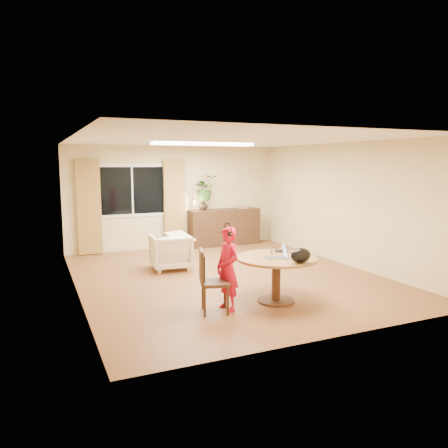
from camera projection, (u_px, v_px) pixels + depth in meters
name	position (u px, v px, depth m)	size (l,w,h in m)	color
floor	(227.00, 276.00, 8.43)	(6.50, 6.50, 0.00)	brown
ceiling	(227.00, 140.00, 8.07)	(6.50, 6.50, 0.00)	white
wall_back	(175.00, 197.00, 11.19)	(5.50, 5.50, 0.00)	tan
wall_left	(74.00, 217.00, 7.15)	(6.50, 6.50, 0.00)	tan
wall_right	(344.00, 204.00, 9.35)	(6.50, 6.50, 0.00)	tan
window	(132.00, 191.00, 10.71)	(1.70, 0.03, 1.30)	white
curtain_left	(89.00, 207.00, 10.27)	(0.55, 0.08, 2.25)	olive
curtain_right	(175.00, 204.00, 11.11)	(0.55, 0.08, 2.25)	olive
ceiling_panel	(204.00, 144.00, 9.16)	(2.20, 0.35, 0.05)	white
dining_table	(276.00, 267.00, 6.83)	(1.27, 1.27, 0.72)	brown
dining_chair	(215.00, 281.00, 6.37)	(0.45, 0.41, 0.94)	#311C10
child	(228.00, 269.00, 6.46)	(0.30, 0.46, 1.25)	#B4110D
laptop	(276.00, 251.00, 6.72)	(0.33, 0.22, 0.22)	#B7B7BC
tumbler	(273.00, 251.00, 7.04)	(0.07, 0.07, 0.10)	white
wine_glass	(290.00, 247.00, 7.16)	(0.07, 0.07, 0.19)	white
pot_lid	(281.00, 250.00, 7.25)	(0.23, 0.23, 0.04)	white
handbag	(301.00, 255.00, 6.40)	(0.33, 0.19, 0.22)	black
armchair	(171.00, 252.00, 8.98)	(0.78, 0.80, 0.73)	beige
throw	(180.00, 233.00, 9.00)	(0.45, 0.55, 0.03)	beige
sideboard	(224.00, 227.00, 11.60)	(1.91, 0.47, 0.96)	#311C10
vase	(203.00, 205.00, 11.27)	(0.24, 0.24, 0.25)	black
bouquet	(205.00, 188.00, 11.24)	(0.59, 0.51, 0.66)	#2E5D23
book_stack	(242.00, 207.00, 11.74)	(0.22, 0.16, 0.09)	#986C4D
desk_lamp	(195.00, 204.00, 11.12)	(0.14, 0.14, 0.34)	black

